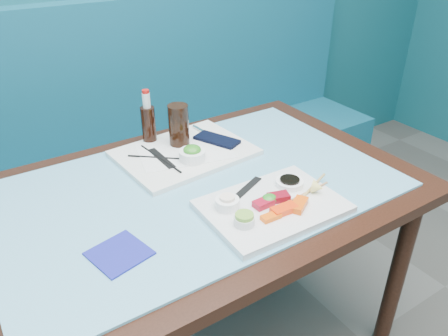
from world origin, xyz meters
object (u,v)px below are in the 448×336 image
booth_bench (115,175)px  seaweed_bowl (192,155)px  cola_glass (179,125)px  cola_bottle_body (149,126)px  serving_tray (185,153)px  sashimi_plate (272,206)px  dining_table (197,210)px  blue_napkin (119,253)px

booth_bench → seaweed_bowl: bearing=-85.4°
seaweed_bowl → cola_glass: bearing=81.3°
seaweed_bowl → cola_bottle_body: bearing=104.7°
serving_tray → cola_bottle_body: (-0.07, 0.14, 0.06)m
sashimi_plate → cola_glass: cola_glass is taller
cola_bottle_body → sashimi_plate: bearing=-78.2°
dining_table → seaweed_bowl: (0.06, 0.13, 0.13)m
dining_table → seaweed_bowl: seaweed_bowl is taller
serving_tray → blue_napkin: size_ratio=3.41×
blue_napkin → seaweed_bowl: bearing=38.2°
booth_bench → blue_napkin: size_ratio=22.77×
booth_bench → seaweed_bowl: size_ratio=33.28×
dining_table → cola_bottle_body: cola_bottle_body is taller
dining_table → blue_napkin: size_ratio=10.63×
booth_bench → cola_glass: booth_bench is taller
dining_table → booth_bench: bearing=90.0°
seaweed_bowl → blue_napkin: bearing=-141.8°
blue_napkin → sashimi_plate: bearing=-7.3°
sashimi_plate → serving_tray: sashimi_plate is taller
booth_bench → dining_table: booth_bench is taller
serving_tray → cola_glass: 0.10m
cola_glass → booth_bench: bearing=97.6°
cola_bottle_body → cola_glass: bearing=-48.7°
serving_tray → cola_bottle_body: bearing=110.3°
cola_glass → cola_bottle_body: 0.12m
dining_table → serving_tray: size_ratio=3.12×
cola_bottle_body → blue_napkin: cola_bottle_body is taller
sashimi_plate → seaweed_bowl: seaweed_bowl is taller
dining_table → serving_tray: bearing=71.4°
dining_table → seaweed_bowl: bearing=65.5°
seaweed_bowl → cola_bottle_body: size_ratio=0.62×
cola_glass → cola_bottle_body: (-0.08, 0.09, -0.02)m
seaweed_bowl → cola_glass: (0.02, 0.13, 0.06)m
seaweed_bowl → serving_tray: bearing=82.4°
dining_table → seaweed_bowl: size_ratio=15.53×
serving_tray → blue_napkin: (-0.39, -0.37, -0.01)m
seaweed_bowl → cola_glass: size_ratio=0.60×
seaweed_bowl → cola_glass: 0.14m
seaweed_bowl → booth_bench: bearing=94.6°
seaweed_bowl → cola_glass: cola_glass is taller
sashimi_plate → serving_tray: 0.43m
cola_glass → serving_tray: bearing=-100.3°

